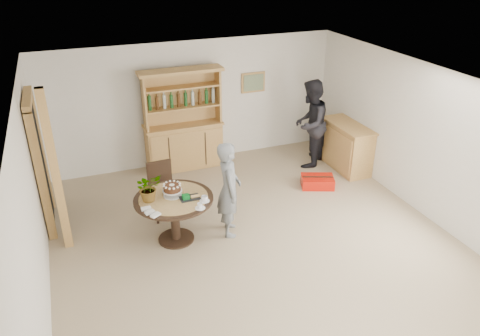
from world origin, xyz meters
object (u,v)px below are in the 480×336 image
(red_suitcase, at_px, (317,182))
(teen_boy, at_px, (229,189))
(dining_table, at_px, (174,206))
(adult_person, at_px, (310,124))
(hutch, at_px, (184,135))
(sideboard, at_px, (346,146))
(dining_chair, at_px, (162,186))

(red_suitcase, bearing_deg, teen_boy, -136.59)
(dining_table, relative_size, red_suitcase, 1.70)
(teen_boy, bearing_deg, adult_person, -39.14)
(dining_table, xyz_separation_m, red_suitcase, (2.93, 0.72, -0.50))
(adult_person, bearing_deg, hutch, -62.69)
(hutch, height_order, sideboard, hutch)
(dining_table, relative_size, teen_boy, 0.77)
(dining_chair, height_order, red_suitcase, dining_chair)
(sideboard, relative_size, dining_table, 1.05)
(dining_table, height_order, teen_boy, teen_boy)
(teen_boy, relative_size, red_suitcase, 2.20)
(teen_boy, bearing_deg, dining_chair, 56.93)
(dining_table, distance_m, dining_chair, 0.83)
(sideboard, height_order, teen_boy, teen_boy)
(dining_table, xyz_separation_m, teen_boy, (0.85, -0.10, 0.17))
(hutch, bearing_deg, red_suitcase, -39.94)
(sideboard, distance_m, adult_person, 0.87)
(dining_chair, bearing_deg, adult_person, 11.11)
(hutch, distance_m, teen_boy, 2.59)
(red_suitcase, bearing_deg, hutch, 161.89)
(dining_table, distance_m, teen_boy, 0.87)
(adult_person, bearing_deg, sideboard, 102.63)
(dining_table, bearing_deg, dining_chair, 90.32)
(hutch, xyz_separation_m, red_suitcase, (2.11, -1.76, -0.59))
(dining_chair, height_order, teen_boy, teen_boy)
(dining_table, xyz_separation_m, adult_person, (3.23, 1.66, 0.29))
(teen_boy, xyz_separation_m, adult_person, (2.38, 1.76, 0.12))
(adult_person, bearing_deg, red_suitcase, 28.38)
(hutch, distance_m, adult_person, 2.55)
(adult_person, bearing_deg, dining_chair, -29.38)
(adult_person, xyz_separation_m, red_suitcase, (-0.30, -0.94, -0.80))
(sideboard, xyz_separation_m, dining_chair, (-3.87, -0.42, 0.06))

